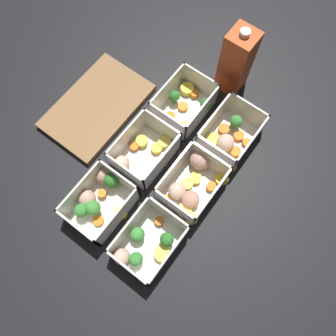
% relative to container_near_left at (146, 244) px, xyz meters
% --- Properties ---
extents(ground_plane, '(4.00, 4.00, 0.00)m').
position_rel_container_near_left_xyz_m(ground_plane, '(0.17, 0.07, -0.03)').
color(ground_plane, black).
extents(container_near_left, '(0.16, 0.12, 0.08)m').
position_rel_container_near_left_xyz_m(container_near_left, '(0.00, 0.00, 0.00)').
color(container_near_left, silver).
rests_on(container_near_left, ground_plane).
extents(container_near_center, '(0.18, 0.12, 0.08)m').
position_rel_container_near_left_xyz_m(container_near_center, '(0.18, -0.00, -0.00)').
color(container_near_center, silver).
rests_on(container_near_center, ground_plane).
extents(container_near_right, '(0.16, 0.12, 0.08)m').
position_rel_container_near_left_xyz_m(container_near_right, '(0.33, -0.00, -0.00)').
color(container_near_right, silver).
rests_on(container_near_right, ground_plane).
extents(container_far_left, '(0.16, 0.14, 0.08)m').
position_rel_container_near_left_xyz_m(container_far_left, '(0.02, 0.15, 0.00)').
color(container_far_left, silver).
rests_on(container_far_left, ground_plane).
extents(container_far_center, '(0.16, 0.12, 0.08)m').
position_rel_container_near_left_xyz_m(container_far_center, '(0.17, 0.14, -0.00)').
color(container_far_center, silver).
rests_on(container_far_center, ground_plane).
extents(container_far_right, '(0.15, 0.12, 0.08)m').
position_rel_container_near_left_xyz_m(container_far_right, '(0.34, 0.14, -0.00)').
color(container_far_right, silver).
rests_on(container_far_right, ground_plane).
extents(juice_carton, '(0.07, 0.07, 0.20)m').
position_rel_container_near_left_xyz_m(juice_carton, '(0.48, 0.09, 0.07)').
color(juice_carton, '#D14C1E').
rests_on(juice_carton, ground_plane).
extents(cutting_board, '(0.28, 0.18, 0.02)m').
position_rel_container_near_left_xyz_m(cutting_board, '(0.21, 0.33, -0.02)').
color(cutting_board, olive).
rests_on(cutting_board, ground_plane).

